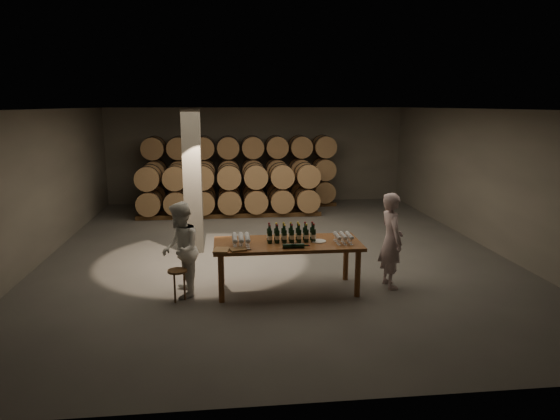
{
  "coord_description": "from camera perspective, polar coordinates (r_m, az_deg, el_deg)",
  "views": [
    {
      "loc": [
        -1.07,
        -10.98,
        3.3
      ],
      "look_at": [
        0.07,
        -0.68,
        1.1
      ],
      "focal_mm": 32.0,
      "sensor_mm": 36.0,
      "label": 1
    }
  ],
  "objects": [
    {
      "name": "lying_bottles",
      "position": [
        8.51,
        1.62,
        -4.12
      ],
      "size": [
        0.47,
        0.08,
        0.08
      ],
      "color": "black",
      "rests_on": "tasting_table"
    },
    {
      "name": "room",
      "position": [
        11.33,
        -9.95,
        3.18
      ],
      "size": [
        12.0,
        12.0,
        12.0
      ],
      "color": "#575552",
      "rests_on": "ground"
    },
    {
      "name": "bottle_cluster",
      "position": [
        8.89,
        1.3,
        -2.87
      ],
      "size": [
        0.86,
        0.23,
        0.34
      ],
      "color": "black",
      "rests_on": "tasting_table"
    },
    {
      "name": "barrel_stack_back",
      "position": [
        16.32,
        -4.52,
        4.54
      ],
      "size": [
        6.26,
        0.95,
        2.31
      ],
      "color": "#50341B",
      "rests_on": "ground"
    },
    {
      "name": "plate",
      "position": [
        8.94,
        4.44,
        -3.56
      ],
      "size": [
        0.26,
        0.26,
        0.02
      ],
      "primitive_type": "cylinder",
      "color": "white",
      "rests_on": "tasting_table"
    },
    {
      "name": "glass_cluster_left",
      "position": [
        8.67,
        -4.48,
        -3.2
      ],
      "size": [
        0.31,
        0.53,
        0.19
      ],
      "color": "silver",
      "rests_on": "tasting_table"
    },
    {
      "name": "person_woman",
      "position": [
        8.82,
        -11.32,
        -4.49
      ],
      "size": [
        0.68,
        0.85,
        1.67
      ],
      "primitive_type": "imported",
      "rotation": [
        0.0,
        0.0,
        -1.51
      ],
      "color": "white",
      "rests_on": "ground"
    },
    {
      "name": "person_man",
      "position": [
        9.3,
        12.6,
        -3.41
      ],
      "size": [
        0.46,
        0.67,
        1.76
      ],
      "primitive_type": "imported",
      "rotation": [
        0.0,
        0.0,
        1.63
      ],
      "color": "beige",
      "rests_on": "ground"
    },
    {
      "name": "stool",
      "position": [
        8.73,
        -11.64,
        -7.34
      ],
      "size": [
        0.33,
        0.33,
        0.55
      ],
      "rotation": [
        0.0,
        0.0,
        -0.41
      ],
      "color": "#50341B",
      "rests_on": "ground"
    },
    {
      "name": "barrel_stack_front",
      "position": [
        14.99,
        -5.81,
        2.42
      ],
      "size": [
        5.48,
        0.95,
        1.57
      ],
      "color": "#50341B",
      "rests_on": "ground"
    },
    {
      "name": "notebook_corner",
      "position": [
        8.42,
        -6.72,
        -4.57
      ],
      "size": [
        0.29,
        0.35,
        0.03
      ],
      "primitive_type": "cube",
      "rotation": [
        0.0,
        0.0,
        -0.17
      ],
      "color": "brown",
      "rests_on": "tasting_table"
    },
    {
      "name": "notebook_near",
      "position": [
        8.42,
        -4.82,
        -4.51
      ],
      "size": [
        0.31,
        0.27,
        0.03
      ],
      "primitive_type": "cube",
      "rotation": [
        0.0,
        0.0,
        0.23
      ],
      "color": "brown",
      "rests_on": "tasting_table"
    },
    {
      "name": "tasting_table",
      "position": [
        8.91,
        0.85,
        -4.35
      ],
      "size": [
        2.6,
        1.1,
        0.9
      ],
      "color": "brown",
      "rests_on": "ground"
    },
    {
      "name": "glass_cluster_right",
      "position": [
        8.91,
        7.24,
        -2.95
      ],
      "size": [
        0.3,
        0.41,
        0.16
      ],
      "color": "silver",
      "rests_on": "tasting_table"
    },
    {
      "name": "pen",
      "position": [
        8.42,
        -3.85,
        -4.57
      ],
      "size": [
        0.16,
        0.02,
        0.01
      ],
      "primitive_type": "cylinder",
      "rotation": [
        0.0,
        1.57,
        0.04
      ],
      "color": "black",
      "rests_on": "tasting_table"
    }
  ]
}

